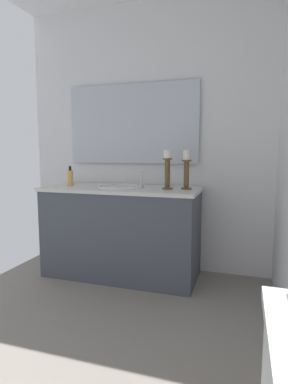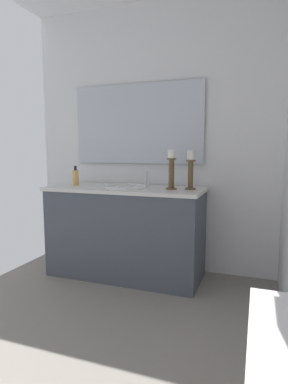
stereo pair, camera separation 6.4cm
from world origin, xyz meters
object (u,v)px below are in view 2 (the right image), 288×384
object	(u,v)px
mirror	(137,124)
candle_holder_short	(171,169)
vanity_cabinet	(126,231)
sink_basin	(126,191)
soap_bottle	(76,177)
candle_holder_tall	(191,169)

from	to	relation	value
mirror	candle_holder_short	world-z (taller)	mirror
vanity_cabinet	candle_holder_short	size ratio (longest dim) A/B	4.25
vanity_cabinet	sink_basin	xyz separation A→B (m)	(-0.00, 0.00, 0.36)
vanity_cabinet	candle_holder_short	world-z (taller)	candle_holder_short
mirror	sink_basin	bearing A→B (deg)	0.20
vanity_cabinet	mirror	xyz separation A→B (m)	(-0.28, 0.00, 0.96)
vanity_cabinet	soap_bottle	size ratio (longest dim) A/B	7.65
sink_basin	candle_holder_tall	xyz separation A→B (m)	(-0.03, 0.57, 0.21)
vanity_cabinet	candle_holder_tall	size ratio (longest dim) A/B	4.28
sink_basin	candle_holder_short	distance (m)	0.47
sink_basin	vanity_cabinet	bearing A→B (deg)	-90.00
vanity_cabinet	mirror	size ratio (longest dim) A/B	1.09
vanity_cabinet	candle_holder_tall	bearing A→B (deg)	93.02
sink_basin	mirror	xyz separation A→B (m)	(-0.28, -0.00, 0.60)
candle_holder_short	mirror	bearing A→B (deg)	-125.58
vanity_cabinet	sink_basin	world-z (taller)	sink_basin
mirror	soap_bottle	world-z (taller)	mirror
vanity_cabinet	candle_holder_short	bearing A→B (deg)	87.32
candle_holder_tall	soap_bottle	xyz separation A→B (m)	(0.06, -1.06, -0.10)
sink_basin	candle_holder_tall	size ratio (longest dim) A/B	1.25
sink_basin	candle_holder_short	xyz separation A→B (m)	(0.02, 0.42, 0.21)
mirror	soap_bottle	distance (m)	0.76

